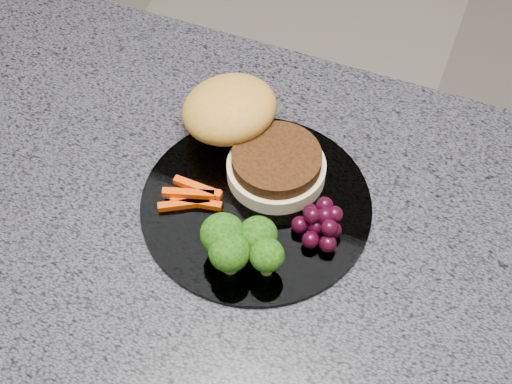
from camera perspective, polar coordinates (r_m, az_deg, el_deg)
countertop at (r=0.78m, az=6.47°, el=-6.87°), size 1.20×0.60×0.04m
plate at (r=0.80m, az=0.00°, el=-0.98°), size 0.26×0.26×0.01m
burger at (r=0.83m, az=-0.84°, el=4.88°), size 0.22×0.19×0.06m
carrot_sticks at (r=0.80m, az=-5.12°, el=-0.35°), size 0.07×0.05×0.02m
broccoli at (r=0.73m, az=-1.32°, el=-4.11°), size 0.09×0.07×0.06m
grape_bunch at (r=0.77m, az=5.25°, el=-2.47°), size 0.06×0.06×0.03m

